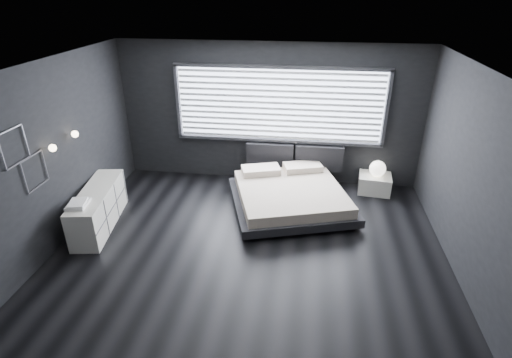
# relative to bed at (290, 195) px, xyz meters

# --- Properties ---
(room) EXTENTS (6.04, 6.00, 2.80)m
(room) POSITION_rel_bed_xyz_m (-0.53, -1.57, 1.15)
(room) COLOR black
(room) RESTS_ON ground
(window) EXTENTS (4.14, 0.09, 1.52)m
(window) POSITION_rel_bed_xyz_m (-0.33, 1.12, 1.36)
(window) COLOR white
(window) RESTS_ON ground
(headboard) EXTENTS (1.96, 0.16, 0.52)m
(headboard) POSITION_rel_bed_xyz_m (0.01, 1.07, 0.32)
(headboard) COLOR black
(headboard) RESTS_ON ground
(sconce_near) EXTENTS (0.18, 0.11, 0.11)m
(sconce_near) POSITION_rel_bed_xyz_m (-3.41, -1.52, 1.35)
(sconce_near) COLOR silver
(sconce_near) RESTS_ON ground
(sconce_far) EXTENTS (0.18, 0.11, 0.11)m
(sconce_far) POSITION_rel_bed_xyz_m (-3.41, -0.92, 1.35)
(sconce_far) COLOR silver
(sconce_far) RESTS_ON ground
(wall_art_upper) EXTENTS (0.01, 0.48, 0.48)m
(wall_art_upper) POSITION_rel_bed_xyz_m (-3.51, -2.12, 1.60)
(wall_art_upper) COLOR #47474C
(wall_art_upper) RESTS_ON ground
(wall_art_lower) EXTENTS (0.01, 0.48, 0.48)m
(wall_art_lower) POSITION_rel_bed_xyz_m (-3.51, -1.87, 1.13)
(wall_art_lower) COLOR #47474C
(wall_art_lower) RESTS_ON ground
(bed) EXTENTS (2.56, 2.50, 0.54)m
(bed) POSITION_rel_bed_xyz_m (0.00, 0.00, 0.00)
(bed) COLOR black
(bed) RESTS_ON ground
(nightstand) EXTENTS (0.66, 0.57, 0.36)m
(nightstand) POSITION_rel_bed_xyz_m (1.63, 0.85, -0.07)
(nightstand) COLOR silver
(nightstand) RESTS_ON ground
(orb_lamp) EXTENTS (0.31, 0.31, 0.31)m
(orb_lamp) POSITION_rel_bed_xyz_m (1.64, 0.82, 0.27)
(orb_lamp) COLOR white
(orb_lamp) RESTS_ON nightstand
(dresser) EXTENTS (0.73, 1.72, 0.67)m
(dresser) POSITION_rel_bed_xyz_m (-3.18, -1.05, 0.09)
(dresser) COLOR silver
(dresser) RESTS_ON ground
(book_stack) EXTENTS (0.33, 0.41, 0.08)m
(book_stack) POSITION_rel_bed_xyz_m (-3.19, -1.56, 0.45)
(book_stack) COLOR white
(book_stack) RESTS_ON dresser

